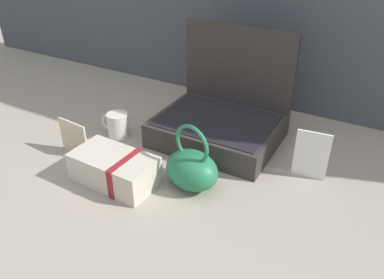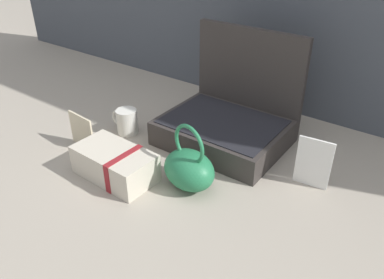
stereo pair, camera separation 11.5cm
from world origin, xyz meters
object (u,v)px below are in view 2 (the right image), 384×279
teal_pouch_handbag (189,168)px  coffee_mug (126,121)px  cream_toiletry_bag (116,164)px  info_card_left (313,163)px  open_suitcase (229,119)px  poster_card_right (82,131)px

teal_pouch_handbag → coffee_mug: teal_pouch_handbag is taller
cream_toiletry_bag → info_card_left: bearing=31.6°
cream_toiletry_bag → coffee_mug: (-0.16, 0.22, -0.00)m
open_suitcase → info_card_left: (0.34, -0.09, -0.00)m
teal_pouch_handbag → cream_toiletry_bag: size_ratio=0.80×
teal_pouch_handbag → info_card_left: size_ratio=1.30×
teal_pouch_handbag → coffee_mug: bearing=161.6°
open_suitcase → teal_pouch_handbag: open_suitcase is taller
cream_toiletry_bag → info_card_left: info_card_left is taller
cream_toiletry_bag → coffee_mug: size_ratio=2.30×
cream_toiletry_bag → coffee_mug: 0.27m
teal_pouch_handbag → info_card_left: teal_pouch_handbag is taller
cream_toiletry_bag → info_card_left: size_ratio=1.63×
poster_card_right → cream_toiletry_bag: bearing=-9.6°
teal_pouch_handbag → coffee_mug: (-0.37, 0.12, -0.02)m
cream_toiletry_bag → info_card_left: 0.58m
teal_pouch_handbag → poster_card_right: 0.43m
teal_pouch_handbag → info_card_left: bearing=36.4°
open_suitcase → teal_pouch_handbag: 0.30m
teal_pouch_handbag → cream_toiletry_bag: (-0.21, -0.09, -0.02)m
info_card_left → cream_toiletry_bag: bearing=-154.4°
open_suitcase → poster_card_right: size_ratio=3.40×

